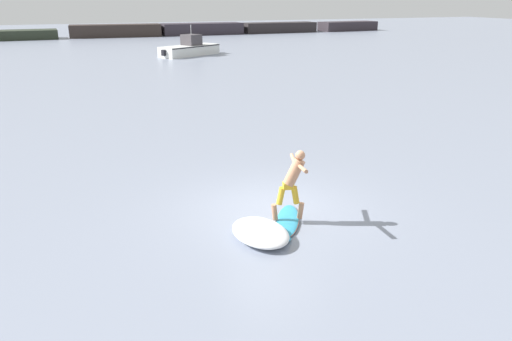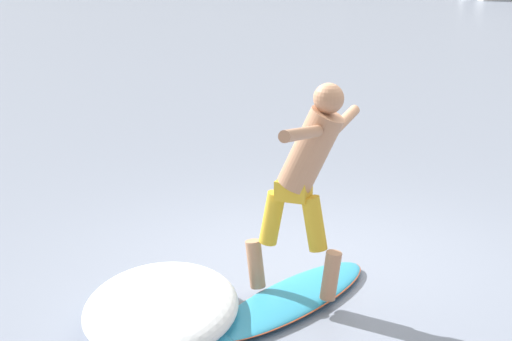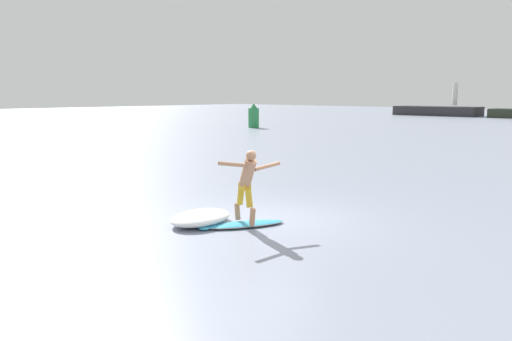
{
  "view_description": "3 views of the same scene",
  "coord_description": "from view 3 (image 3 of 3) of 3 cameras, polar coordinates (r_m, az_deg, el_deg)",
  "views": [
    {
      "loc": [
        -4.82,
        -11.23,
        5.35
      ],
      "look_at": [
        -0.42,
        0.2,
        1.05
      ],
      "focal_mm": 35.0,
      "sensor_mm": 36.0,
      "label": 1
    },
    {
      "loc": [
        0.77,
        -7.43,
        2.95
      ],
      "look_at": [
        -0.54,
        0.42,
        0.75
      ],
      "focal_mm": 60.0,
      "sensor_mm": 36.0,
      "label": 2
    },
    {
      "loc": [
        8.06,
        -9.33,
        3.16
      ],
      "look_at": [
        -0.58,
        0.08,
        1.18
      ],
      "focal_mm": 35.0,
      "sensor_mm": 36.0,
      "label": 3
    }
  ],
  "objects": [
    {
      "name": "wave_foam_at_tail",
      "position": [
        12.31,
        -6.35,
        -5.37
      ],
      "size": [
        1.41,
        1.85,
        0.31
      ],
      "color": "white",
      "rests_on": "ground"
    },
    {
      "name": "surfboard",
      "position": [
        12.04,
        -1.46,
        -6.18
      ],
      "size": [
        1.45,
        2.09,
        0.23
      ],
      "color": "#3099C2",
      "rests_on": "ground"
    },
    {
      "name": "ground_plane",
      "position": [
        12.72,
        1.69,
        -5.59
      ],
      "size": [
        200.0,
        200.0,
        0.0
      ],
      "primitive_type": "plane",
      "color": "gray"
    },
    {
      "name": "channel_marker_buoy",
      "position": [
        46.73,
        -0.27,
        6.18
      ],
      "size": [
        1.0,
        1.0,
        2.25
      ],
      "color": "#288447",
      "rests_on": "ground"
    },
    {
      "name": "surfer",
      "position": [
        11.72,
        -1.0,
        -1.08
      ],
      "size": [
        0.9,
        1.66,
        1.77
      ],
      "color": "tan",
      "rests_on": "surfboard"
    }
  ]
}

